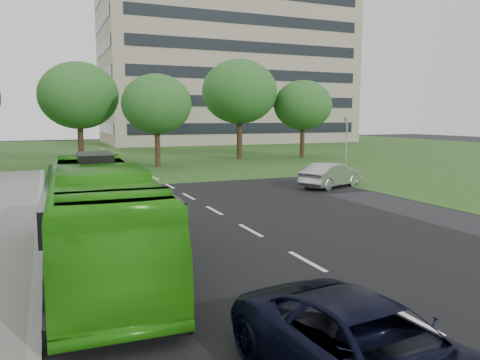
{
  "coord_description": "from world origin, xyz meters",
  "views": [
    {
      "loc": [
        -6.72,
        -13.22,
        4.09
      ],
      "look_at": [
        0.42,
        4.01,
        1.6
      ],
      "focal_mm": 35.0,
      "sensor_mm": 36.0,
      "label": 1
    }
  ],
  "objects_px": {
    "tree_park_c": "(157,104)",
    "sedan": "(331,175)",
    "bus": "(100,217)",
    "camera_pole": "(347,137)",
    "tree_park_b": "(79,96)",
    "suv": "(370,352)",
    "office_building": "(226,67)",
    "tree_park_d": "(239,92)",
    "tree_park_e": "(303,105)"
  },
  "relations": [
    {
      "from": "tree_park_c",
      "to": "camera_pole",
      "type": "relative_size",
      "value": 1.86
    },
    {
      "from": "tree_park_c",
      "to": "camera_pole",
      "type": "xyz_separation_m",
      "value": [
        12.17,
        -9.43,
        -2.54
      ]
    },
    {
      "from": "sedan",
      "to": "camera_pole",
      "type": "bearing_deg",
      "value": -65.3
    },
    {
      "from": "office_building",
      "to": "sedan",
      "type": "height_order",
      "value": "office_building"
    },
    {
      "from": "office_building",
      "to": "tree_park_c",
      "type": "height_order",
      "value": "office_building"
    },
    {
      "from": "sedan",
      "to": "office_building",
      "type": "bearing_deg",
      "value": -38.21
    },
    {
      "from": "tree_park_e",
      "to": "camera_pole",
      "type": "height_order",
      "value": "tree_park_e"
    },
    {
      "from": "tree_park_d",
      "to": "sedan",
      "type": "relative_size",
      "value": 2.18
    },
    {
      "from": "tree_park_c",
      "to": "tree_park_d",
      "type": "height_order",
      "value": "tree_park_d"
    },
    {
      "from": "office_building",
      "to": "bus",
      "type": "xyz_separation_m",
      "value": [
        -27.46,
        -62.39,
        -11.06
      ]
    },
    {
      "from": "office_building",
      "to": "tree_park_d",
      "type": "height_order",
      "value": "office_building"
    },
    {
      "from": "tree_park_d",
      "to": "camera_pole",
      "type": "xyz_separation_m",
      "value": [
        2.95,
        -13.8,
        -3.94
      ]
    },
    {
      "from": "tree_park_b",
      "to": "sedan",
      "type": "relative_size",
      "value": 1.97
    },
    {
      "from": "tree_park_d",
      "to": "tree_park_e",
      "type": "xyz_separation_m",
      "value": [
        6.59,
        -0.98,
        -1.25
      ]
    },
    {
      "from": "tree_park_b",
      "to": "tree_park_d",
      "type": "height_order",
      "value": "tree_park_d"
    },
    {
      "from": "camera_pole",
      "to": "tree_park_e",
      "type": "bearing_deg",
      "value": 87.6
    },
    {
      "from": "sedan",
      "to": "suv",
      "type": "distance_m",
      "value": 21.21
    },
    {
      "from": "tree_park_d",
      "to": "bus",
      "type": "bearing_deg",
      "value": -118.71
    },
    {
      "from": "suv",
      "to": "office_building",
      "type": "bearing_deg",
      "value": 64.23
    },
    {
      "from": "tree_park_c",
      "to": "tree_park_e",
      "type": "xyz_separation_m",
      "value": [
        15.81,
        3.39,
        0.15
      ]
    },
    {
      "from": "bus",
      "to": "tree_park_c",
      "type": "bearing_deg",
      "value": 75.9
    },
    {
      "from": "bus",
      "to": "sedan",
      "type": "distance_m",
      "value": 17.65
    },
    {
      "from": "office_building",
      "to": "camera_pole",
      "type": "distance_m",
      "value": 47.63
    },
    {
      "from": "tree_park_e",
      "to": "suv",
      "type": "relative_size",
      "value": 1.58
    },
    {
      "from": "bus",
      "to": "camera_pole",
      "type": "xyz_separation_m",
      "value": [
        19.53,
        16.47,
        1.22
      ]
    },
    {
      "from": "bus",
      "to": "tree_park_b",
      "type": "bearing_deg",
      "value": 88.78
    },
    {
      "from": "office_building",
      "to": "camera_pole",
      "type": "height_order",
      "value": "office_building"
    },
    {
      "from": "office_building",
      "to": "tree_park_d",
      "type": "xyz_separation_m",
      "value": [
        -10.88,
        -32.12,
        -5.9
      ]
    },
    {
      "from": "office_building",
      "to": "tree_park_c",
      "type": "distance_m",
      "value": 42.29
    },
    {
      "from": "tree_park_c",
      "to": "tree_park_d",
      "type": "xyz_separation_m",
      "value": [
        9.21,
        4.38,
        1.39
      ]
    },
    {
      "from": "tree_park_e",
      "to": "tree_park_d",
      "type": "bearing_deg",
      "value": 171.51
    },
    {
      "from": "suv",
      "to": "camera_pole",
      "type": "bearing_deg",
      "value": 48.98
    },
    {
      "from": "tree_park_b",
      "to": "tree_park_c",
      "type": "relative_size",
      "value": 1.15
    },
    {
      "from": "sedan",
      "to": "suv",
      "type": "xyz_separation_m",
      "value": [
        -11.21,
        -18.0,
        -0.05
      ]
    },
    {
      "from": "tree_park_e",
      "to": "bus",
      "type": "relative_size",
      "value": 0.76
    },
    {
      "from": "bus",
      "to": "office_building",
      "type": "bearing_deg",
      "value": 68.02
    },
    {
      "from": "bus",
      "to": "camera_pole",
      "type": "bearing_deg",
      "value": 41.91
    },
    {
      "from": "office_building",
      "to": "camera_pole",
      "type": "xyz_separation_m",
      "value": [
        -7.92,
        -45.92,
        -9.84
      ]
    },
    {
      "from": "tree_park_b",
      "to": "bus",
      "type": "xyz_separation_m",
      "value": [
        -1.57,
        -30.05,
        -4.51
      ]
    },
    {
      "from": "suv",
      "to": "camera_pole",
      "type": "xyz_separation_m",
      "value": [
        16.53,
        24.04,
        1.97
      ]
    },
    {
      "from": "tree_park_c",
      "to": "sedan",
      "type": "height_order",
      "value": "tree_park_c"
    },
    {
      "from": "suv",
      "to": "camera_pole",
      "type": "relative_size",
      "value": 1.21
    },
    {
      "from": "tree_park_d",
      "to": "bus",
      "type": "xyz_separation_m",
      "value": [
        -16.58,
        -30.27,
        -5.16
      ]
    },
    {
      "from": "tree_park_b",
      "to": "bus",
      "type": "height_order",
      "value": "tree_park_b"
    },
    {
      "from": "tree_park_c",
      "to": "suv",
      "type": "xyz_separation_m",
      "value": [
        -4.37,
        -33.46,
        -4.51
      ]
    },
    {
      "from": "bus",
      "to": "camera_pole",
      "type": "height_order",
      "value": "camera_pole"
    },
    {
      "from": "tree_park_b",
      "to": "tree_park_e",
      "type": "xyz_separation_m",
      "value": [
        21.6,
        -0.76,
        -0.6
      ]
    },
    {
      "from": "tree_park_c",
      "to": "sedan",
      "type": "distance_m",
      "value": 17.49
    },
    {
      "from": "tree_park_d",
      "to": "sedan",
      "type": "height_order",
      "value": "tree_park_d"
    },
    {
      "from": "tree_park_d",
      "to": "suv",
      "type": "distance_m",
      "value": 40.63
    }
  ]
}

